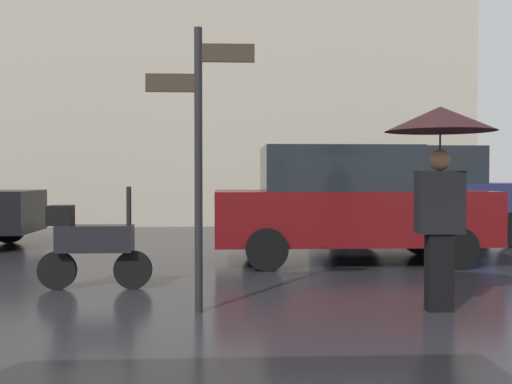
# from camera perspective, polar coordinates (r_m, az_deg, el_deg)

# --- Properties ---
(pedestrian_with_umbrella) EXTENTS (1.11, 1.11, 2.06)m
(pedestrian_with_umbrella) POSITION_cam_1_polar(r_m,az_deg,el_deg) (6.60, 16.32, 4.12)
(pedestrian_with_umbrella) COLOR black
(pedestrian_with_umbrella) RESTS_ON ground
(parked_scooter) EXTENTS (1.36, 0.32, 1.23)m
(parked_scooter) POSITION_cam_1_polar(r_m,az_deg,el_deg) (7.84, -14.69, -4.51)
(parked_scooter) COLOR black
(parked_scooter) RESTS_ON ground
(parked_car_right) EXTENTS (4.28, 1.89, 1.82)m
(parked_car_right) POSITION_cam_1_polar(r_m,az_deg,el_deg) (10.04, 8.23, -1.04)
(parked_car_right) COLOR #590C0F
(parked_car_right) RESTS_ON ground
(parked_car_distant) EXTENTS (4.44, 2.05, 1.95)m
(parked_car_distant) POSITION_cam_1_polar(r_m,az_deg,el_deg) (13.28, 14.65, -0.18)
(parked_car_distant) COLOR #1E234C
(parked_car_distant) RESTS_ON ground
(street_signpost) EXTENTS (1.08, 0.08, 2.84)m
(street_signpost) POSITION_cam_1_polar(r_m,az_deg,el_deg) (6.31, -5.18, 4.74)
(street_signpost) COLOR black
(street_signpost) RESTS_ON ground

